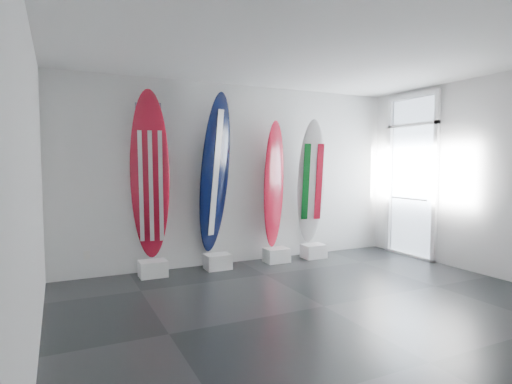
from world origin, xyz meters
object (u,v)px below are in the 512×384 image
surfboard_usa (150,176)px  surfboard_italy (311,182)px  surfboard_swiss (274,184)px  surfboard_navy (215,174)px

surfboard_usa → surfboard_italy: size_ratio=1.13×
surfboard_swiss → surfboard_italy: surfboard_italy is taller
surfboard_navy → surfboard_swiss: surfboard_navy is taller
surfboard_swiss → surfboard_italy: bearing=-19.8°
surfboard_usa → surfboard_navy: 1.03m
surfboard_navy → surfboard_usa: bearing=158.8°
surfboard_swiss → surfboard_usa: bearing=160.2°
surfboard_usa → surfboard_swiss: surfboard_usa is taller
surfboard_navy → surfboard_swiss: 1.09m
surfboard_navy → surfboard_swiss: bearing=-21.2°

